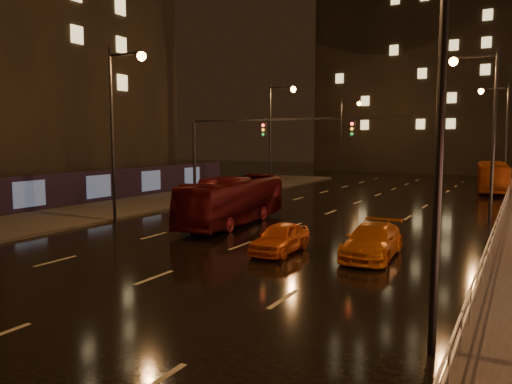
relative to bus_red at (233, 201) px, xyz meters
The scene contains 11 objects.
ground 6.21m from the bus_red, 56.74° to the left, with size 140.00×140.00×0.00m, color black.
sidewalk_left 10.26m from the bus_red, behind, with size 7.00×70.00×0.15m, color #38332D.
building_distant 59.90m from the bus_red, 82.69° to the left, with size 44.00×16.00×36.00m, color black.
hoarding_left 14.18m from the bus_red, 168.07° to the right, with size 0.30×46.00×2.50m, color black.
traffic_signal 6.34m from the bus_red, 108.93° to the left, with size 15.31×0.32×6.20m.
streetlight_right 18.52m from the bus_red, 46.57° to the right, with size 2.64×0.50×10.00m.
railing_right 13.87m from the bus_red, 12.78° to the left, with size 0.05×56.00×1.00m.
bus_red is the anchor object (origin of this frame).
bus_curb 29.09m from the bus_red, 65.76° to the left, with size 2.35×10.03×2.79m, color #9B3F0F.
taxi_near 7.72m from the bus_red, 43.96° to the right, with size 1.51×3.77×1.28m, color orange.
taxi_far 10.19m from the bus_red, 25.04° to the right, with size 1.90×4.68×1.36m, color orange.
Camera 1 is at (11.24, -9.29, 4.80)m, focal length 35.00 mm.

